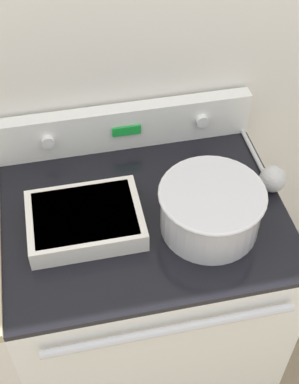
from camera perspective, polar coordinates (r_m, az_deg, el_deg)
kitchen_wall at (r=1.59m, az=-3.36°, el=15.61°), size 8.00×0.05×2.50m
stove_range at (r=1.90m, az=-0.50°, el=-11.22°), size 0.81×0.68×0.92m
control_panel at (r=1.69m, az=-2.64°, el=7.01°), size 0.81×0.07×0.15m
mixing_bowl at (r=1.45m, az=6.57°, el=-1.65°), size 0.29×0.29×0.14m
casserole_dish at (r=1.48m, az=-6.90°, el=-2.91°), size 0.31×0.23×0.06m
ladle at (r=1.62m, az=12.80°, el=1.65°), size 0.08×0.33×0.08m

